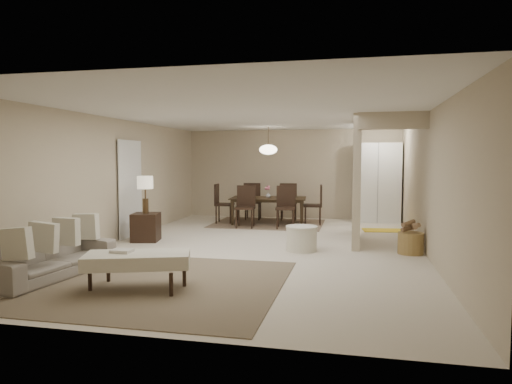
% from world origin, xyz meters
% --- Properties ---
extents(floor, '(9.00, 9.00, 0.00)m').
position_xyz_m(floor, '(0.00, 0.00, 0.00)').
color(floor, beige).
rests_on(floor, ground).
extents(ceiling, '(9.00, 9.00, 0.00)m').
position_xyz_m(ceiling, '(0.00, 0.00, 2.50)').
color(ceiling, white).
rests_on(ceiling, back_wall).
extents(back_wall, '(6.00, 0.00, 6.00)m').
position_xyz_m(back_wall, '(0.00, 4.50, 1.25)').
color(back_wall, '#C1B192').
rests_on(back_wall, floor).
extents(left_wall, '(0.00, 9.00, 9.00)m').
position_xyz_m(left_wall, '(-3.00, 0.00, 1.25)').
color(left_wall, '#C1B192').
rests_on(left_wall, floor).
extents(right_wall, '(0.00, 9.00, 9.00)m').
position_xyz_m(right_wall, '(3.00, 0.00, 1.25)').
color(right_wall, '#C1B192').
rests_on(right_wall, floor).
extents(partition, '(0.15, 2.50, 2.50)m').
position_xyz_m(partition, '(1.80, 1.25, 1.25)').
color(partition, '#C1B192').
rests_on(partition, floor).
extents(doorway, '(0.04, 0.90, 2.04)m').
position_xyz_m(doorway, '(-2.97, 0.60, 1.02)').
color(doorway, black).
rests_on(doorway, floor).
extents(pantry_cabinet, '(1.20, 0.55, 2.10)m').
position_xyz_m(pantry_cabinet, '(2.35, 4.15, 1.05)').
color(pantry_cabinet, white).
rests_on(pantry_cabinet, floor).
extents(flush_light, '(0.44, 0.44, 0.05)m').
position_xyz_m(flush_light, '(2.30, 3.20, 2.46)').
color(flush_light, white).
rests_on(flush_light, ceiling).
extents(living_rug, '(3.20, 3.20, 0.01)m').
position_xyz_m(living_rug, '(-0.74, -2.76, 0.01)').
color(living_rug, brown).
rests_on(living_rug, floor).
extents(sofa, '(2.08, 1.02, 0.58)m').
position_xyz_m(sofa, '(-2.45, -2.76, 0.29)').
color(sofa, gray).
rests_on(sofa, floor).
extents(ottoman_bench, '(1.44, 0.99, 0.47)m').
position_xyz_m(ottoman_bench, '(-0.94, -3.06, 0.38)').
color(ottoman_bench, beige).
rests_on(ottoman_bench, living_rug).
extents(side_table, '(0.62, 0.62, 0.57)m').
position_xyz_m(side_table, '(-2.40, 0.18, 0.29)').
color(side_table, black).
rests_on(side_table, floor).
extents(table_lamp, '(0.32, 0.32, 0.76)m').
position_xyz_m(table_lamp, '(-2.40, 0.18, 1.14)').
color(table_lamp, '#4B3620').
rests_on(table_lamp, side_table).
extents(round_pouf, '(0.58, 0.58, 0.45)m').
position_xyz_m(round_pouf, '(0.83, -0.13, 0.22)').
color(round_pouf, beige).
rests_on(round_pouf, floor).
extents(wicker_basket, '(0.58, 0.58, 0.38)m').
position_xyz_m(wicker_basket, '(2.75, 0.00, 0.19)').
color(wicker_basket, olive).
rests_on(wicker_basket, floor).
extents(dining_rug, '(2.80, 2.10, 0.01)m').
position_xyz_m(dining_rug, '(-0.42, 3.16, 0.01)').
color(dining_rug, brown).
rests_on(dining_rug, floor).
extents(dining_table, '(2.03, 1.26, 0.68)m').
position_xyz_m(dining_table, '(-0.42, 3.16, 0.34)').
color(dining_table, black).
rests_on(dining_table, dining_rug).
extents(dining_chairs, '(2.79, 2.12, 1.03)m').
position_xyz_m(dining_chairs, '(-0.42, 3.16, 0.51)').
color(dining_chairs, black).
rests_on(dining_chairs, dining_rug).
extents(vase, '(0.15, 0.15, 0.13)m').
position_xyz_m(vase, '(-0.42, 3.16, 0.75)').
color(vase, silver).
rests_on(vase, dining_table).
extents(yellow_mat, '(1.00, 0.67, 0.01)m').
position_xyz_m(yellow_mat, '(2.44, 2.63, 0.01)').
color(yellow_mat, yellow).
rests_on(yellow_mat, floor).
extents(pendant_light, '(0.46, 0.46, 0.71)m').
position_xyz_m(pendant_light, '(-0.42, 3.16, 1.92)').
color(pendant_light, '#4B3620').
rests_on(pendant_light, ceiling).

